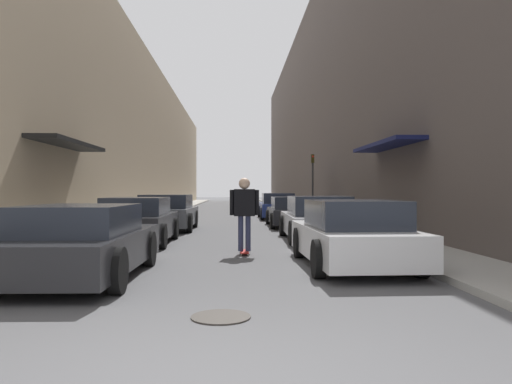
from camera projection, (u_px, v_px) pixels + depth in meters
name	position (u px, v px, depth m)	size (l,w,h in m)	color
ground	(232.00, 214.00, 30.62)	(148.34, 148.34, 0.00)	#515154
curb_strip_left	(174.00, 209.00, 37.17)	(1.80, 67.43, 0.12)	#A3A099
curb_strip_right	(292.00, 209.00, 37.54)	(1.80, 67.43, 0.12)	#A3A099
building_row_left	(134.00, 140.00, 37.02)	(4.90, 67.43, 10.37)	tan
building_row_right	(330.00, 113.00, 37.63)	(4.90, 67.43, 14.69)	#564C47
parked_car_left_0	(82.00, 243.00, 8.32)	(1.94, 4.31, 1.24)	#232326
parked_car_left_1	(138.00, 221.00, 13.74)	(1.88, 4.20, 1.29)	#232326
parked_car_left_2	(167.00, 213.00, 18.52)	(2.06, 4.01, 1.32)	#515459
parked_car_right_0	(353.00, 235.00, 9.63)	(1.93, 4.20, 1.29)	silver
parked_car_right_1	(317.00, 219.00, 14.71)	(1.96, 4.58, 1.31)	#B7B7BC
parked_car_right_2	(292.00, 212.00, 20.28)	(1.98, 4.22, 1.22)	black
parked_car_right_3	(277.00, 206.00, 26.07)	(1.91, 4.54, 1.33)	navy
skateboarder	(244.00, 207.00, 11.54)	(0.68, 0.78, 1.77)	#B2231E
manhole_cover	(221.00, 317.00, 5.80)	(0.70, 0.70, 0.02)	#332D28
traffic_light	(313.00, 178.00, 26.51)	(0.16, 0.22, 3.27)	#2D2D2D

